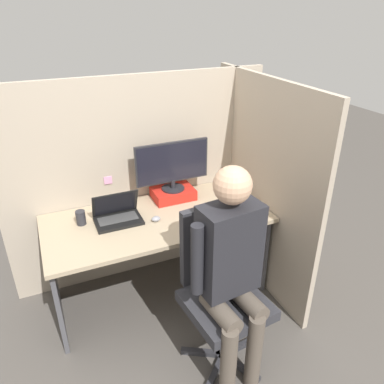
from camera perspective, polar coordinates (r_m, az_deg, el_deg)
ground_plane at (r=2.87m, az=-2.22°, el=-19.50°), size 12.00×12.00×0.00m
cubicle_panel_back at (r=2.98m, az=-7.86°, el=1.68°), size 2.09×0.05×1.64m
cubicle_panel_right at (r=2.91m, az=10.47°, el=0.84°), size 0.04×1.38×1.64m
desk at (r=2.79m, az=-5.20°, el=-6.70°), size 1.59×0.73×0.70m
paper_box at (r=2.94m, az=-2.89°, el=-0.22°), size 0.32×0.23×0.08m
monitor at (r=2.84m, az=-3.02°, el=4.23°), size 0.57×0.18×0.38m
laptop at (r=2.68m, az=-11.29°, el=-3.51°), size 0.32×0.22×0.22m
mouse at (r=2.65m, az=-5.51°, el=-4.09°), size 0.06×0.05×0.04m
stapler at (r=3.04m, az=6.86°, el=0.28°), size 0.04×0.12×0.05m
carrot_toy at (r=2.51m, az=0.15°, el=-5.84°), size 0.04×0.14×0.04m
office_chair at (r=2.39m, az=4.34°, el=-13.86°), size 0.53×0.57×1.01m
person at (r=2.11m, az=6.09°, el=-10.81°), size 0.48×0.42×1.36m
pen_cup at (r=2.70m, az=-16.59°, el=-3.77°), size 0.07×0.07×0.10m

